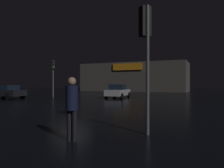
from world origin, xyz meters
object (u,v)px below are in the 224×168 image
(store_building, at_px, (134,77))
(traffic_signal_main, at_px, (53,71))
(car_far, at_px, (118,91))
(pedestrian, at_px, (72,104))
(traffic_signal_opposite, at_px, (145,36))
(car_near, at_px, (6,92))

(store_building, relative_size, traffic_signal_main, 4.98)
(car_far, bearing_deg, pedestrian, -71.46)
(store_building, height_order, traffic_signal_main, store_building)
(traffic_signal_opposite, bearing_deg, car_far, 115.63)
(store_building, height_order, pedestrian, store_building)
(car_far, bearing_deg, traffic_signal_opposite, -64.37)
(traffic_signal_main, xyz_separation_m, car_near, (-2.29, -4.60, -2.34))
(traffic_signal_main, bearing_deg, pedestrian, -49.31)
(traffic_signal_main, distance_m, pedestrian, 20.73)
(store_building, xyz_separation_m, pedestrian, (11.14, -39.02, -1.84))
(traffic_signal_opposite, distance_m, car_near, 19.84)
(traffic_signal_opposite, distance_m, pedestrian, 3.12)
(car_near, bearing_deg, traffic_signal_opposite, -28.29)
(store_building, bearing_deg, car_near, -99.33)
(car_near, distance_m, car_far, 11.63)
(store_building, xyz_separation_m, car_near, (-4.60, -27.98, -2.15))
(store_building, xyz_separation_m, traffic_signal_opposite, (12.75, -37.32, 0.22))
(traffic_signal_main, xyz_separation_m, traffic_signal_opposite, (15.06, -13.94, 0.02))
(traffic_signal_opposite, bearing_deg, store_building, 108.86)
(car_near, xyz_separation_m, car_far, (10.10, 5.77, 0.01))
(car_near, xyz_separation_m, pedestrian, (15.74, -11.04, 0.30))
(traffic_signal_opposite, relative_size, pedestrian, 2.28)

